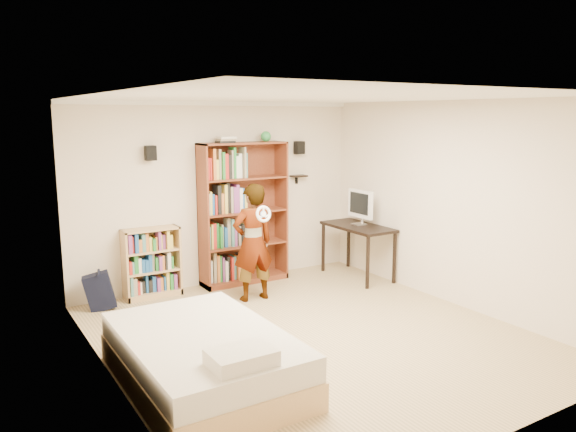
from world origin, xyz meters
name	(u,v)px	position (x,y,z in m)	size (l,w,h in m)	color
ground	(313,335)	(0.00, 0.00, 0.00)	(4.50, 5.00, 0.01)	tan
room_shell	(315,184)	(0.00, 0.00, 1.76)	(4.52, 5.02, 2.71)	beige
crown_molding	(315,100)	(0.00, 0.00, 2.67)	(4.50, 5.00, 0.06)	white
speaker_left	(150,153)	(-1.05, 2.40, 2.00)	(0.14, 0.12, 0.20)	black
speaker_right	(299,148)	(1.35, 2.40, 2.00)	(0.14, 0.12, 0.20)	black
wall_shelf	(299,176)	(1.35, 2.41, 1.55)	(0.25, 0.16, 0.03)	black
tall_bookshelf	(244,214)	(0.30, 2.31, 1.06)	(1.33, 0.39, 2.11)	brown
low_bookshelf	(152,263)	(-1.11, 2.35, 0.49)	(0.78, 0.29, 0.97)	tan
computer_desk	(357,251)	(1.93, 1.61, 0.41)	(0.60, 1.21, 0.82)	black
imac	(359,207)	(1.98, 1.66, 1.09)	(0.11, 0.54, 0.54)	white
daybed	(203,352)	(-1.54, -0.41, 0.31)	(1.38, 2.13, 0.63)	silver
person	(253,242)	(0.02, 1.50, 0.81)	(0.59, 0.39, 1.61)	black
wii_wheel	(263,214)	(0.02, 1.20, 1.24)	(0.22, 0.22, 0.04)	white
navy_bag	(99,291)	(-1.88, 2.20, 0.25)	(0.37, 0.24, 0.50)	black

